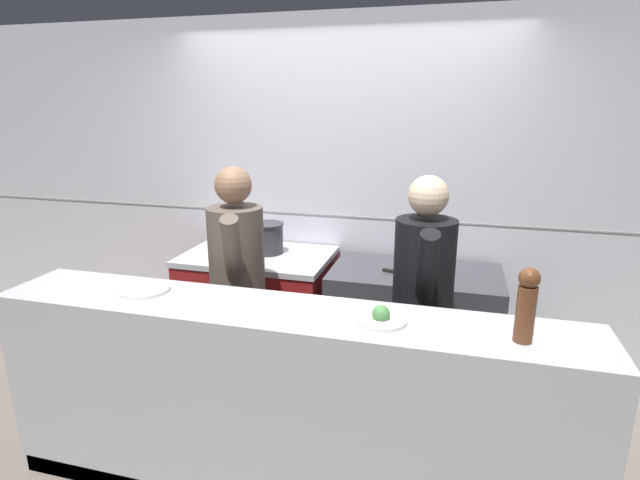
% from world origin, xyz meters
% --- Properties ---
extents(ground_plane, '(14.00, 14.00, 0.00)m').
position_xyz_m(ground_plane, '(0.00, 0.00, 0.00)').
color(ground_plane, '#6B6056').
extents(wall_back_tiled, '(8.00, 0.06, 2.60)m').
position_xyz_m(wall_back_tiled, '(0.00, 1.31, 1.30)').
color(wall_back_tiled, silver).
rests_on(wall_back_tiled, ground_plane).
extents(oven_range, '(1.06, 0.71, 0.92)m').
position_xyz_m(oven_range, '(-0.55, 0.91, 0.46)').
color(oven_range, maroon).
rests_on(oven_range, ground_plane).
extents(prep_counter, '(1.14, 0.65, 0.89)m').
position_xyz_m(prep_counter, '(0.60, 0.91, 0.44)').
color(prep_counter, '#38383D').
rests_on(prep_counter, ground_plane).
extents(pass_counter, '(2.92, 0.45, 1.04)m').
position_xyz_m(pass_counter, '(0.05, -0.27, 0.52)').
color(pass_counter, '#B7BABF').
rests_on(pass_counter, ground_plane).
extents(stock_pot, '(0.24, 0.24, 0.22)m').
position_xyz_m(stock_pot, '(-0.48, 0.95, 1.03)').
color(stock_pot, '#2D2D33').
rests_on(stock_pot, oven_range).
extents(mixing_bowl_steel, '(0.21, 0.21, 0.07)m').
position_xyz_m(mixing_bowl_steel, '(0.70, 0.96, 0.92)').
color(mixing_bowl_steel, '#B7BABF').
rests_on(mixing_bowl_steel, prep_counter).
extents(chefs_knife, '(0.39, 0.14, 0.02)m').
position_xyz_m(chefs_knife, '(0.54, 0.81, 0.89)').
color(chefs_knife, '#B7BABF').
rests_on(chefs_knife, prep_counter).
extents(plated_dish_main, '(0.26, 0.26, 0.02)m').
position_xyz_m(plated_dish_main, '(-0.71, -0.23, 1.05)').
color(plated_dish_main, white).
rests_on(plated_dish_main, pass_counter).
extents(plated_dish_appetiser, '(0.23, 0.23, 0.08)m').
position_xyz_m(plated_dish_appetiser, '(0.53, -0.28, 1.06)').
color(plated_dish_appetiser, white).
rests_on(plated_dish_appetiser, pass_counter).
extents(pepper_mill, '(0.08, 0.08, 0.32)m').
position_xyz_m(pepper_mill, '(1.12, -0.31, 1.21)').
color(pepper_mill, brown).
rests_on(pepper_mill, pass_counter).
extents(chef_head_cook, '(0.42, 0.70, 1.63)m').
position_xyz_m(chef_head_cook, '(-0.42, 0.29, 0.91)').
color(chef_head_cook, black).
rests_on(chef_head_cook, ground_plane).
extents(chef_sous, '(0.37, 0.71, 1.62)m').
position_xyz_m(chef_sous, '(0.68, 0.30, 0.90)').
color(chef_sous, black).
rests_on(chef_sous, ground_plane).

